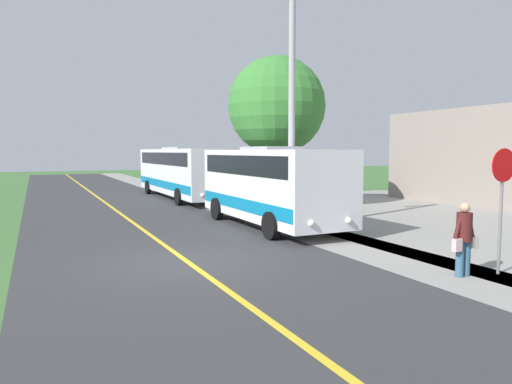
% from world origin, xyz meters
% --- Properties ---
extents(ground_plane, '(120.00, 120.00, 0.00)m').
position_xyz_m(ground_plane, '(0.00, 0.00, 0.00)').
color(ground_plane, '#3D6633').
extents(road_surface, '(8.00, 100.00, 0.01)m').
position_xyz_m(road_surface, '(0.00, 0.00, 0.00)').
color(road_surface, '#333335').
rests_on(road_surface, ground).
extents(sidewalk, '(2.40, 100.00, 0.01)m').
position_xyz_m(sidewalk, '(-5.20, 0.00, 0.00)').
color(sidewalk, gray).
rests_on(sidewalk, ground).
extents(road_centre_line, '(0.16, 100.00, 0.00)m').
position_xyz_m(road_centre_line, '(0.00, 0.00, 0.01)').
color(road_centre_line, gold).
rests_on(road_centre_line, ground).
extents(shuttle_bus_front, '(2.70, 7.91, 2.99)m').
position_xyz_m(shuttle_bus_front, '(-4.53, -4.14, 1.64)').
color(shuttle_bus_front, white).
rests_on(shuttle_bus_front, ground).
extents(transit_bus_rear, '(2.69, 11.72, 3.06)m').
position_xyz_m(transit_bus_rear, '(-4.52, -15.75, 1.69)').
color(transit_bus_rear, white).
rests_on(transit_bus_rear, ground).
extents(pedestrian_with_bags, '(0.72, 0.34, 1.67)m').
position_xyz_m(pedestrian_with_bags, '(-5.18, 4.00, 0.90)').
color(pedestrian_with_bags, '#335972').
rests_on(pedestrian_with_bags, ground).
extents(stop_sign, '(0.76, 0.07, 2.88)m').
position_xyz_m(stop_sign, '(-6.10, 4.22, 1.96)').
color(stop_sign, slate).
rests_on(stop_sign, ground).
extents(street_light_pole, '(1.97, 0.24, 8.48)m').
position_xyz_m(street_light_pole, '(-4.88, -3.41, 4.65)').
color(street_light_pole, '#9E9EA3').
rests_on(street_light_pole, ground).
extents(tree_curbside, '(4.79, 4.79, 7.44)m').
position_xyz_m(tree_curbside, '(-7.40, -9.05, 5.03)').
color(tree_curbside, '#4C3826').
rests_on(tree_curbside, ground).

